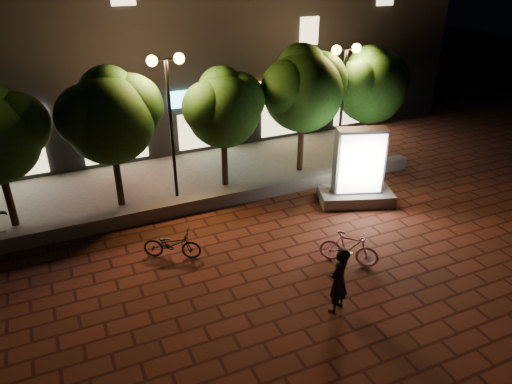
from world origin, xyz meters
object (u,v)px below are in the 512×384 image
street_lamp_left (168,91)px  ad_kiosk (358,174)px  tree_mid (224,105)px  scooter_pink (349,248)px  tree_far_right (372,83)px  street_lamp_right (344,75)px  tree_right (304,86)px  scooter_parked (172,244)px  rider (338,280)px  tree_left (110,113)px

street_lamp_left → ad_kiosk: size_ratio=1.79×
tree_mid → street_lamp_left: size_ratio=0.87×
scooter_pink → tree_mid: bearing=56.4°
tree_far_right → street_lamp_right: 1.66m
tree_mid → street_lamp_left: (-2.05, -0.26, 0.81)m
scooter_pink → tree_far_right: bearing=5.2°
tree_right → street_lamp_right: size_ratio=1.02×
ad_kiosk → scooter_parked: 7.11m
tree_far_right → scooter_pink: bearing=-128.6°
tree_right → scooter_pink: bearing=-106.5°
rider → scooter_pink: bearing=-159.3°
tree_left → ad_kiosk: 8.77m
ad_kiosk → scooter_parked: (-7.04, -0.71, -0.68)m
tree_far_right → rider: (-6.51, -7.96, -2.43)m
ad_kiosk → rider: (-3.84, -4.72, -0.21)m
tree_left → ad_kiosk: (7.82, -3.25, -2.30)m
tree_mid → tree_right: 3.32m
street_lamp_left → scooter_parked: street_lamp_left is taller
tree_far_right → street_lamp_right: size_ratio=0.96×
street_lamp_left → scooter_pink: (3.47, -6.10, -3.50)m
street_lamp_right → tree_right: bearing=170.9°
tree_mid → rider: tree_mid is taller
tree_far_right → scooter_pink: 8.63m
tree_right → ad_kiosk: 4.09m
tree_left → tree_mid: 4.00m
street_lamp_right → tree_left: bearing=178.3°
scooter_pink → rider: 2.18m
tree_far_right → street_lamp_right: bearing=-170.4°
tree_right → tree_far_right: (3.20, -0.00, -0.20)m
tree_far_right → scooter_parked: 10.89m
tree_mid → rider: size_ratio=2.41×
tree_left → scooter_parked: bearing=-78.9°
tree_left → street_lamp_right: bearing=-1.7°
scooter_pink → scooter_parked: size_ratio=1.00×
tree_right → street_lamp_left: street_lamp_left is taller
tree_far_right → rider: bearing=-129.3°
tree_mid → street_lamp_left: 2.22m
scooter_parked → tree_mid: bearing=-10.3°
street_lamp_right → scooter_pink: street_lamp_right is taller
tree_left → scooter_pink: (5.41, -6.37, -2.92)m
scooter_parked → scooter_pink: bearing=-88.7°
tree_left → tree_far_right: size_ratio=1.03×
street_lamp_left → scooter_parked: (-1.17, -3.69, -3.57)m
tree_left → street_lamp_left: 2.05m
street_lamp_right → scooter_pink: size_ratio=2.85×
street_lamp_right → scooter_parked: size_ratio=2.85×
tree_right → street_lamp_right: 1.70m
tree_far_right → scooter_parked: size_ratio=2.73×
tree_left → ad_kiosk: size_ratio=1.69×
tree_left → street_lamp_right: 8.96m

